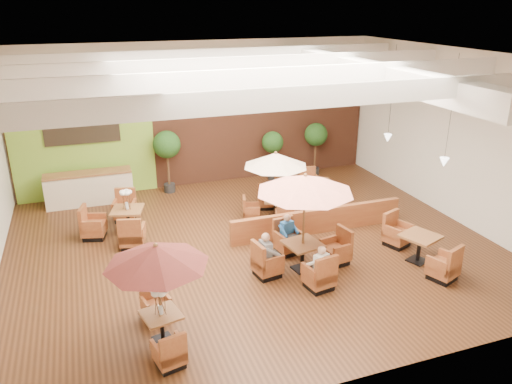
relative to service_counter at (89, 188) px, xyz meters
name	(u,v)px	position (x,y,z in m)	size (l,w,h in m)	color
room	(246,117)	(4.65, -3.88, 3.05)	(14.04, 14.00, 5.52)	#381E0F
service_counter	(89,188)	(0.00, 0.00, 0.00)	(3.00, 0.75, 1.18)	beige
booth_divider	(318,221)	(6.65, -4.94, -0.19)	(5.75, 0.18, 0.80)	brown
table_0	(157,268)	(1.12, -8.65, 1.20)	(2.16, 2.38, 2.35)	brown
table_1	(304,206)	(5.22, -6.89, 1.29)	(2.80, 2.80, 2.78)	brown
table_2	(274,170)	(5.76, -3.39, 1.10)	(2.25, 2.37, 2.32)	brown
table_3	(119,221)	(0.75, -2.98, -0.12)	(2.04, 2.93, 1.60)	brown
table_4	(419,249)	(8.47, -7.57, -0.19)	(1.19, 2.92, 1.03)	brown
table_5	(320,191)	(7.95, -2.46, -0.23)	(0.94, 2.52, 0.92)	brown
topiary_0	(167,147)	(2.90, 0.20, 1.20)	(1.03, 1.03, 2.39)	black
topiary_1	(273,144)	(7.11, 0.20, 0.91)	(0.86, 0.86, 2.01)	black
topiary_2	(316,137)	(9.02, 0.20, 1.05)	(0.94, 0.94, 2.19)	black
diner_0	(320,262)	(5.22, -7.90, 0.16)	(0.42, 0.38, 0.76)	white
diner_1	(288,230)	(5.22, -5.87, 0.15)	(0.40, 0.35, 0.74)	#2968B4
diner_2	(267,250)	(4.20, -6.89, 0.18)	(0.34, 0.41, 0.81)	slate
diner_3	(285,206)	(5.81, -4.23, 0.16)	(0.43, 0.41, 0.77)	#2968B4
diner_4	(285,205)	(5.81, -4.23, 0.19)	(0.45, 0.39, 0.84)	white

